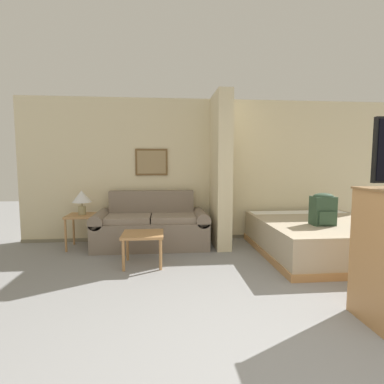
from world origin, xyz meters
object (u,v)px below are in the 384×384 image
at_px(couch, 151,227).
at_px(coffee_table, 143,238).
at_px(table_lamp, 82,198).
at_px(bed, 320,237).
at_px(backpack, 323,209).

xyz_separation_m(couch, coffee_table, (-0.08, -0.96, 0.05)).
height_order(couch, coffee_table, couch).
xyz_separation_m(coffee_table, table_lamp, (-1.08, 0.96, 0.46)).
xyz_separation_m(table_lamp, bed, (3.83, -0.69, -0.58)).
relative_size(coffee_table, backpack, 1.22).
distance_m(coffee_table, backpack, 2.64).
distance_m(couch, backpack, 2.76).
height_order(bed, backpack, backpack).
relative_size(couch, bed, 0.91).
bearing_deg(coffee_table, backpack, -1.02).
height_order(table_lamp, backpack, backpack).
xyz_separation_m(couch, table_lamp, (-1.15, 0.01, 0.52)).
height_order(couch, bed, couch).
bearing_deg(table_lamp, couch, -0.39).
distance_m(bed, backpack, 0.61).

